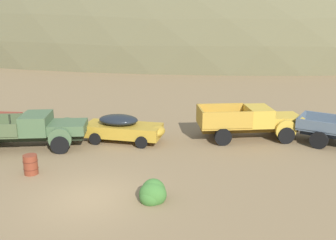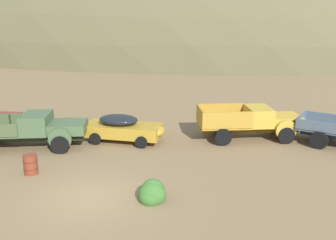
{
  "view_description": "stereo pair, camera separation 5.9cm",
  "coord_description": "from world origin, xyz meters",
  "px_view_note": "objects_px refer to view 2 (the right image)",
  "views": [
    {
      "loc": [
        6.21,
        -12.43,
        7.02
      ],
      "look_at": [
        1.55,
        6.87,
        1.47
      ],
      "focal_mm": 40.0,
      "sensor_mm": 36.0,
      "label": 1
    },
    {
      "loc": [
        6.27,
        -12.42,
        7.02
      ],
      "look_at": [
        1.55,
        6.87,
        1.47
      ],
      "focal_mm": 40.0,
      "sensor_mm": 36.0,
      "label": 2
    }
  ],
  "objects_px": {
    "truck_weathered_green": "(35,129)",
    "car_mustard": "(125,128)",
    "truck_faded_yellow": "(256,122)",
    "oil_drum_spare": "(31,164)"
  },
  "relations": [
    {
      "from": "truck_weathered_green",
      "to": "car_mustard",
      "type": "height_order",
      "value": "truck_weathered_green"
    },
    {
      "from": "truck_weathered_green",
      "to": "truck_faded_yellow",
      "type": "distance_m",
      "value": 12.53
    },
    {
      "from": "truck_weathered_green",
      "to": "oil_drum_spare",
      "type": "relative_size",
      "value": 7.38
    },
    {
      "from": "car_mustard",
      "to": "truck_faded_yellow",
      "type": "distance_m",
      "value": 7.63
    },
    {
      "from": "truck_faded_yellow",
      "to": "oil_drum_spare",
      "type": "height_order",
      "value": "truck_faded_yellow"
    },
    {
      "from": "truck_weathered_green",
      "to": "oil_drum_spare",
      "type": "bearing_deg",
      "value": -78.84
    },
    {
      "from": "car_mustard",
      "to": "truck_faded_yellow",
      "type": "height_order",
      "value": "truck_faded_yellow"
    },
    {
      "from": "truck_weathered_green",
      "to": "truck_faded_yellow",
      "type": "bearing_deg",
      "value": 3.05
    },
    {
      "from": "truck_faded_yellow",
      "to": "oil_drum_spare",
      "type": "relative_size",
      "value": 6.82
    },
    {
      "from": "car_mustard",
      "to": "oil_drum_spare",
      "type": "distance_m",
      "value": 5.99
    }
  ]
}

